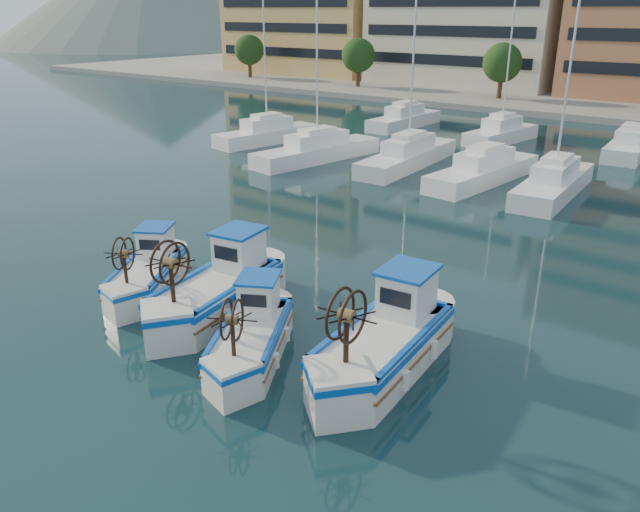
{
  "coord_description": "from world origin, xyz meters",
  "views": [
    {
      "loc": [
        12.14,
        -11.16,
        9.28
      ],
      "look_at": [
        0.13,
        4.39,
        1.5
      ],
      "focal_mm": 35.0,
      "sensor_mm": 36.0,
      "label": 1
    }
  ],
  "objects_px": {
    "fishing_boat_a": "(148,271)",
    "fishing_boat_d": "(386,339)",
    "fishing_boat_c": "(252,333)",
    "fishing_boat_b": "(220,287)"
  },
  "relations": [
    {
      "from": "fishing_boat_b",
      "to": "fishing_boat_d",
      "type": "height_order",
      "value": "fishing_boat_d"
    },
    {
      "from": "fishing_boat_b",
      "to": "fishing_boat_c",
      "type": "height_order",
      "value": "fishing_boat_b"
    },
    {
      "from": "fishing_boat_d",
      "to": "fishing_boat_a",
      "type": "bearing_deg",
      "value": 179.05
    },
    {
      "from": "fishing_boat_a",
      "to": "fishing_boat_c",
      "type": "relative_size",
      "value": 0.99
    },
    {
      "from": "fishing_boat_a",
      "to": "fishing_boat_b",
      "type": "xyz_separation_m",
      "value": [
        3.26,
        0.33,
        0.16
      ]
    },
    {
      "from": "fishing_boat_a",
      "to": "fishing_boat_d",
      "type": "relative_size",
      "value": 0.81
    },
    {
      "from": "fishing_boat_a",
      "to": "fishing_boat_b",
      "type": "height_order",
      "value": "fishing_boat_b"
    },
    {
      "from": "fishing_boat_b",
      "to": "fishing_boat_a",
      "type": "bearing_deg",
      "value": 176.29
    },
    {
      "from": "fishing_boat_d",
      "to": "fishing_boat_c",
      "type": "bearing_deg",
      "value": -157.09
    },
    {
      "from": "fishing_boat_a",
      "to": "fishing_boat_c",
      "type": "height_order",
      "value": "fishing_boat_c"
    }
  ]
}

